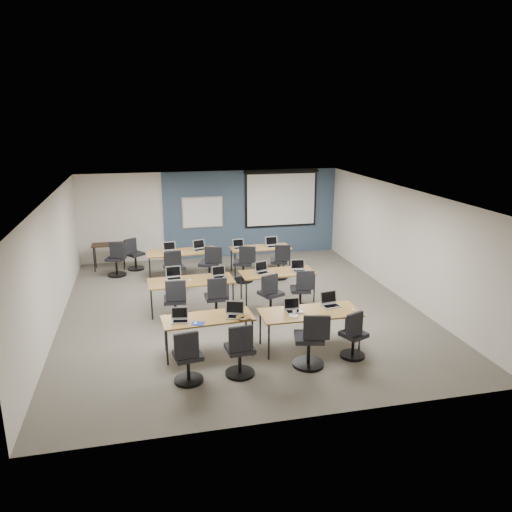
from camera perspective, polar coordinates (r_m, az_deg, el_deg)
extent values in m
cube|color=#6B6354|center=(11.72, -1.78, -5.98)|extent=(8.00, 9.00, 0.02)
cube|color=white|center=(11.00, -1.91, 7.19)|extent=(8.00, 9.00, 0.02)
cube|color=beige|center=(15.60, -5.05, 4.72)|extent=(8.00, 0.04, 2.70)
cube|color=beige|center=(7.18, 5.21, -9.05)|extent=(8.00, 0.04, 2.70)
cube|color=beige|center=(11.25, -22.25, -0.86)|extent=(0.04, 9.00, 2.70)
cube|color=beige|center=(12.64, 16.24, 1.47)|extent=(0.04, 9.00, 2.70)
cube|color=#3D5977|center=(15.79, -0.53, 4.91)|extent=(5.50, 0.04, 2.70)
cube|color=#AEAEAE|center=(15.48, -6.13, 4.98)|extent=(1.28, 0.02, 0.98)
cube|color=white|center=(15.47, -6.12, 4.97)|extent=(1.20, 0.02, 0.90)
cube|color=black|center=(15.88, 2.89, 6.61)|extent=(2.32, 0.03, 1.82)
cube|color=white|center=(15.88, 2.90, 6.46)|extent=(2.20, 0.02, 1.62)
cylinder|color=black|center=(15.76, 2.94, 9.62)|extent=(2.40, 0.10, 0.10)
cube|color=#9A6B44|center=(9.39, -5.52, -7.08)|extent=(1.69, 0.70, 0.03)
cylinder|color=black|center=(9.22, -10.13, -10.21)|extent=(0.04, 0.04, 0.70)
cylinder|color=black|center=(9.39, -0.42, -9.42)|extent=(0.04, 0.04, 0.70)
cylinder|color=black|center=(9.74, -10.32, -8.72)|extent=(0.04, 0.04, 0.70)
cylinder|color=black|center=(9.91, -1.15, -8.01)|extent=(0.04, 0.04, 0.70)
cube|color=olive|center=(9.65, 6.19, -6.42)|extent=(1.92, 0.80, 0.03)
cylinder|color=black|center=(9.26, 1.47, -9.80)|extent=(0.04, 0.04, 0.70)
cylinder|color=black|center=(9.83, 11.79, -8.58)|extent=(0.04, 0.04, 0.70)
cylinder|color=black|center=(9.86, 0.49, -8.13)|extent=(0.04, 0.04, 0.70)
cylinder|color=black|center=(10.39, 10.24, -7.10)|extent=(0.04, 0.04, 0.70)
cube|color=brown|center=(11.44, -7.44, -2.84)|extent=(1.93, 0.81, 0.03)
cylinder|color=black|center=(11.20, -11.83, -5.46)|extent=(0.04, 0.04, 0.70)
cylinder|color=black|center=(11.36, -2.63, -4.82)|extent=(0.04, 0.04, 0.70)
cylinder|color=black|center=(11.85, -11.92, -4.27)|extent=(0.04, 0.04, 0.70)
cylinder|color=black|center=(11.99, -3.22, -3.68)|extent=(0.04, 0.04, 0.70)
cube|color=brown|center=(11.95, 2.47, -1.89)|extent=(1.78, 0.74, 0.03)
cylinder|color=black|center=(11.60, -1.11, -4.35)|extent=(0.04, 0.04, 0.70)
cylinder|color=black|center=(12.03, 6.67, -3.71)|extent=(0.04, 0.04, 0.70)
cylinder|color=black|center=(12.17, -1.71, -3.36)|extent=(0.04, 0.04, 0.70)
cylinder|color=black|center=(12.58, 5.73, -2.78)|extent=(0.04, 0.04, 0.70)
cube|color=brown|center=(13.85, -8.44, 0.46)|extent=(1.92, 0.80, 0.03)
cylinder|color=black|center=(13.60, -12.03, -1.63)|extent=(0.04, 0.04, 0.70)
cylinder|color=black|center=(13.72, -4.52, -1.15)|extent=(0.04, 0.04, 0.70)
cylinder|color=black|center=(14.25, -12.10, -0.82)|extent=(0.04, 0.04, 0.70)
cylinder|color=black|center=(14.37, -4.92, -0.37)|extent=(0.04, 0.04, 0.70)
cube|color=brown|center=(14.13, 0.50, 0.94)|extent=(1.69, 0.71, 0.03)
cylinder|color=black|center=(13.79, -2.41, -1.02)|extent=(0.04, 0.04, 0.70)
cylinder|color=black|center=(14.15, 3.87, -0.60)|extent=(0.04, 0.04, 0.70)
cylinder|color=black|center=(14.35, -2.84, -0.35)|extent=(0.04, 0.04, 0.70)
cylinder|color=black|center=(14.69, 3.21, 0.03)|extent=(0.04, 0.04, 0.70)
cube|color=silver|center=(9.24, -8.64, -7.39)|extent=(0.31, 0.22, 0.02)
cube|color=black|center=(9.22, -8.63, -7.37)|extent=(0.26, 0.13, 0.00)
cube|color=silver|center=(9.31, -8.73, -6.43)|extent=(0.31, 0.06, 0.21)
cube|color=black|center=(9.30, -8.73, -6.45)|extent=(0.27, 0.04, 0.17)
ellipsoid|color=white|center=(9.13, -6.93, -7.62)|extent=(0.08, 0.11, 0.03)
cylinder|color=black|center=(8.79, -7.68, -13.85)|extent=(0.50, 0.50, 0.05)
cylinder|color=black|center=(8.70, -7.73, -12.73)|extent=(0.06, 0.06, 0.44)
cube|color=black|center=(8.58, -7.79, -11.19)|extent=(0.44, 0.44, 0.08)
cube|color=black|center=(8.27, -7.95, -10.10)|extent=(0.40, 0.06, 0.44)
cube|color=silver|center=(9.34, -2.26, -6.95)|extent=(0.35, 0.26, 0.02)
cube|color=black|center=(9.32, -2.24, -6.93)|extent=(0.30, 0.15, 0.00)
cube|color=silver|center=(9.42, -2.43, -5.88)|extent=(0.35, 0.07, 0.24)
cube|color=black|center=(9.41, -2.42, -5.90)|extent=(0.31, 0.05, 0.20)
ellipsoid|color=white|center=(9.27, -0.62, -7.12)|extent=(0.09, 0.12, 0.04)
cylinder|color=black|center=(8.93, -1.84, -13.22)|extent=(0.51, 0.51, 0.05)
cylinder|color=black|center=(8.83, -1.85, -12.07)|extent=(0.06, 0.06, 0.46)
cube|color=black|center=(8.71, -1.87, -10.52)|extent=(0.46, 0.46, 0.08)
cube|color=black|center=(8.40, -1.73, -9.43)|extent=(0.42, 0.06, 0.44)
cube|color=silver|center=(9.60, 4.30, -6.34)|extent=(0.31, 0.22, 0.02)
cube|color=black|center=(9.58, 4.34, -6.32)|extent=(0.26, 0.13, 0.00)
cube|color=silver|center=(9.66, 4.11, -5.43)|extent=(0.31, 0.06, 0.21)
cube|color=black|center=(9.66, 4.12, -5.44)|extent=(0.27, 0.04, 0.17)
ellipsoid|color=white|center=(9.57, 5.46, -6.44)|extent=(0.08, 0.10, 0.03)
cylinder|color=black|center=(9.26, 5.98, -12.16)|extent=(0.57, 0.57, 0.05)
cylinder|color=black|center=(9.15, 6.02, -10.90)|extent=(0.06, 0.06, 0.51)
cube|color=black|center=(9.02, 6.07, -9.24)|extent=(0.51, 0.51, 0.08)
cube|color=black|center=(8.73, 6.95, -8.14)|extent=(0.46, 0.06, 0.44)
cube|color=#B9B9BF|center=(9.94, 8.57, -5.67)|extent=(0.36, 0.26, 0.02)
cube|color=black|center=(9.92, 8.62, -5.65)|extent=(0.30, 0.15, 0.00)
cube|color=#B9B9BF|center=(10.02, 8.31, -4.66)|extent=(0.36, 0.07, 0.25)
cube|color=black|center=(10.01, 8.33, -4.68)|extent=(0.31, 0.05, 0.20)
ellipsoid|color=white|center=(9.82, 11.05, -6.06)|extent=(0.08, 0.11, 0.03)
cylinder|color=black|center=(9.68, 10.96, -11.07)|extent=(0.46, 0.46, 0.05)
cylinder|color=black|center=(9.60, 11.02, -10.11)|extent=(0.06, 0.06, 0.41)
cube|color=black|center=(9.50, 11.10, -8.78)|extent=(0.41, 0.41, 0.08)
cube|color=black|center=(9.21, 11.20, -7.68)|extent=(0.37, 0.06, 0.44)
cube|color=#B7B7C5|center=(11.57, -9.35, -2.57)|extent=(0.35, 0.26, 0.02)
cube|color=black|center=(11.54, -9.35, -2.55)|extent=(0.30, 0.15, 0.00)
cube|color=#B7B7C5|center=(11.66, -9.43, -1.74)|extent=(0.35, 0.06, 0.24)
cube|color=black|center=(11.65, -9.42, -1.75)|extent=(0.31, 0.05, 0.20)
ellipsoid|color=white|center=(11.41, -7.58, -2.76)|extent=(0.08, 0.11, 0.03)
cylinder|color=black|center=(11.12, -9.13, -7.29)|extent=(0.53, 0.53, 0.05)
cylinder|color=black|center=(11.04, -9.18, -6.29)|extent=(0.06, 0.06, 0.47)
cube|color=black|center=(10.94, -9.24, -4.96)|extent=(0.47, 0.47, 0.08)
cube|color=black|center=(10.64, -9.16, -3.95)|extent=(0.43, 0.06, 0.44)
cube|color=#AEAEB1|center=(11.55, -4.20, -2.43)|extent=(0.32, 0.23, 0.02)
cube|color=black|center=(11.53, -4.19, -2.40)|extent=(0.27, 0.13, 0.00)
cube|color=#AEAEB1|center=(11.63, -4.31, -1.67)|extent=(0.32, 0.06, 0.22)
cube|color=black|center=(11.62, -4.30, -1.69)|extent=(0.28, 0.04, 0.18)
ellipsoid|color=white|center=(11.48, -3.66, -2.51)|extent=(0.07, 0.11, 0.04)
cylinder|color=black|center=(11.19, -4.54, -6.96)|extent=(0.52, 0.52, 0.05)
cylinder|color=black|center=(11.12, -4.56, -6.00)|extent=(0.06, 0.06, 0.46)
cube|color=black|center=(11.02, -4.59, -4.70)|extent=(0.46, 0.46, 0.08)
cube|color=black|center=(10.73, -4.46, -3.69)|extent=(0.42, 0.06, 0.44)
cube|color=#BEBEBF|center=(11.83, 0.76, -1.94)|extent=(0.34, 0.24, 0.02)
cube|color=black|center=(11.81, 0.78, -1.91)|extent=(0.28, 0.14, 0.00)
cube|color=#BEBEBF|center=(11.91, 0.61, -1.16)|extent=(0.34, 0.06, 0.23)
cube|color=black|center=(11.90, 0.62, -1.17)|extent=(0.29, 0.04, 0.19)
ellipsoid|color=white|center=(11.74, 2.09, -2.08)|extent=(0.08, 0.10, 0.03)
cylinder|color=black|center=(11.39, 1.68, -6.50)|extent=(0.51, 0.51, 0.05)
cylinder|color=black|center=(11.32, 1.68, -5.55)|extent=(0.06, 0.06, 0.45)
cube|color=black|center=(11.22, 1.70, -4.28)|extent=(0.45, 0.45, 0.08)
cube|color=black|center=(10.93, 1.57, -3.28)|extent=(0.41, 0.06, 0.44)
cube|color=beige|center=(12.02, 4.98, -1.70)|extent=(0.34, 0.24, 0.02)
cube|color=black|center=(12.00, 5.01, -1.67)|extent=(0.29, 0.14, 0.00)
cube|color=beige|center=(12.11, 4.80, -0.93)|extent=(0.34, 0.06, 0.23)
cube|color=black|center=(12.10, 4.81, -0.95)|extent=(0.30, 0.04, 0.19)
ellipsoid|color=white|center=(12.00, 5.78, -1.75)|extent=(0.08, 0.11, 0.04)
cylinder|color=black|center=(11.70, 5.05, -5.93)|extent=(0.50, 0.50, 0.05)
cylinder|color=black|center=(11.63, 5.07, -5.03)|extent=(0.06, 0.06, 0.44)
cube|color=black|center=(11.54, 5.11, -3.81)|extent=(0.44, 0.44, 0.08)
cube|color=black|center=(11.28, 5.65, -2.79)|extent=(0.41, 0.06, 0.44)
cube|color=silver|center=(13.84, -9.82, 0.50)|extent=(0.34, 0.25, 0.02)
cube|color=black|center=(13.82, -9.81, 0.52)|extent=(0.29, 0.14, 0.00)
cube|color=silver|center=(13.94, -9.87, 1.15)|extent=(0.34, 0.06, 0.23)
cube|color=black|center=(13.93, -9.87, 1.14)|extent=(0.30, 0.04, 0.19)
ellipsoid|color=white|center=(13.73, -8.53, 0.44)|extent=(0.07, 0.10, 0.04)
cylinder|color=black|center=(13.30, -9.20, -3.35)|extent=(0.55, 0.55, 0.05)
cylinder|color=black|center=(13.23, -9.24, -2.46)|extent=(0.06, 0.06, 0.48)
cube|color=black|center=(13.15, -9.29, -1.30)|extent=(0.48, 0.48, 0.08)
cube|color=black|center=(12.86, -9.50, -0.40)|extent=(0.44, 0.06, 0.44)
cube|color=#B2B2B4|center=(13.90, -6.46, 0.70)|extent=(0.35, 0.26, 0.02)
cube|color=black|center=(13.88, -6.46, 0.73)|extent=(0.30, 0.15, 0.00)
cube|color=#B2B2B4|center=(14.00, -6.55, 1.38)|extent=(0.35, 0.06, 0.24)
cube|color=black|center=(14.00, -6.54, 1.37)|extent=(0.31, 0.05, 0.20)
ellipsoid|color=white|center=(13.75, -5.16, 0.57)|extent=(0.08, 0.10, 0.03)
cylinder|color=black|center=(13.49, -5.30, -2.92)|extent=(0.56, 0.56, 0.05)
cylinder|color=black|center=(13.42, -5.32, -2.02)|extent=(0.06, 0.06, 0.50)
cube|color=black|center=(13.34, -5.35, -0.84)|extent=(0.50, 0.50, 0.08)
cube|color=black|center=(13.07, -4.90, 0.10)|extent=(0.45, 0.06, 0.44)
cube|color=#A1A2AB|center=(14.00, -1.94, 0.91)|extent=(0.32, 0.23, 0.02)
cube|color=black|center=(13.98, -1.92, 0.93)|extent=(0.27, 0.13, 0.00)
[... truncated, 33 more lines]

